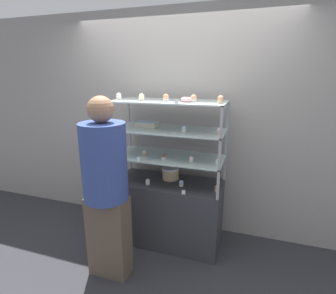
# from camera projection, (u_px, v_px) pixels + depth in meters

# --- Properties ---
(ground_plane) EXTENTS (20.00, 20.00, 0.00)m
(ground_plane) POSITION_uv_depth(u_px,v_px,m) (168.00, 239.00, 3.10)
(ground_plane) COLOR #2D2D33
(back_wall) EXTENTS (8.00, 0.05, 2.60)m
(back_wall) POSITION_uv_depth(u_px,v_px,m) (179.00, 124.00, 3.13)
(back_wall) COLOR gray
(back_wall) RESTS_ON ground_plane
(display_base) EXTENTS (1.18, 0.54, 0.73)m
(display_base) POSITION_uv_depth(u_px,v_px,m) (168.00, 211.00, 3.00)
(display_base) COLOR #333338
(display_base) RESTS_ON ground_plane
(display_riser_lower) EXTENTS (1.18, 0.54, 0.30)m
(display_riser_lower) POSITION_uv_depth(u_px,v_px,m) (168.00, 158.00, 2.83)
(display_riser_lower) COLOR #99999E
(display_riser_lower) RESTS_ON display_base
(display_riser_middle) EXTENTS (1.18, 0.54, 0.30)m
(display_riser_middle) POSITION_uv_depth(u_px,v_px,m) (168.00, 131.00, 2.75)
(display_riser_middle) COLOR #99999E
(display_riser_middle) RESTS_ON display_riser_lower
(display_riser_upper) EXTENTS (1.18, 0.54, 0.30)m
(display_riser_upper) POSITION_uv_depth(u_px,v_px,m) (168.00, 103.00, 2.67)
(display_riser_upper) COLOR #99999E
(display_riser_upper) RESTS_ON display_riser_middle
(layer_cake_centerpiece) EXTENTS (0.19, 0.19, 0.14)m
(layer_cake_centerpiece) POSITION_uv_depth(u_px,v_px,m) (171.00, 173.00, 2.96)
(layer_cake_centerpiece) COLOR #DBBC84
(layer_cake_centerpiece) RESTS_ON display_base
(sheet_cake_frosted) EXTENTS (0.24, 0.13, 0.06)m
(sheet_cake_frosted) POSITION_uv_depth(u_px,v_px,m) (147.00, 124.00, 2.87)
(sheet_cake_frosted) COLOR beige
(sheet_cake_frosted) RESTS_ON display_riser_middle
(cupcake_0) EXTENTS (0.05, 0.05, 0.07)m
(cupcake_0) POSITION_uv_depth(u_px,v_px,m) (120.00, 177.00, 2.95)
(cupcake_0) COLOR beige
(cupcake_0) RESTS_ON display_base
(cupcake_1) EXTENTS (0.05, 0.05, 0.07)m
(cupcake_1) POSITION_uv_depth(u_px,v_px,m) (148.00, 182.00, 2.82)
(cupcake_1) COLOR white
(cupcake_1) RESTS_ON display_base
(cupcake_2) EXTENTS (0.05, 0.05, 0.07)m
(cupcake_2) POSITION_uv_depth(u_px,v_px,m) (181.00, 183.00, 2.78)
(cupcake_2) COLOR white
(cupcake_2) RESTS_ON display_base
(cupcake_3) EXTENTS (0.05, 0.05, 0.07)m
(cupcake_3) POSITION_uv_depth(u_px,v_px,m) (217.00, 188.00, 2.66)
(cupcake_3) COLOR beige
(cupcake_3) RESTS_ON display_base
(price_tag_0) EXTENTS (0.04, 0.00, 0.04)m
(price_tag_0) POSITION_uv_depth(u_px,v_px,m) (183.00, 192.00, 2.59)
(price_tag_0) COLOR white
(price_tag_0) RESTS_ON display_base
(cupcake_4) EXTENTS (0.05, 0.05, 0.06)m
(cupcake_4) POSITION_uv_depth(u_px,v_px,m) (119.00, 152.00, 2.90)
(cupcake_4) COLOR white
(cupcake_4) RESTS_ON display_riser_lower
(cupcake_5) EXTENTS (0.05, 0.05, 0.06)m
(cupcake_5) POSITION_uv_depth(u_px,v_px,m) (144.00, 153.00, 2.85)
(cupcake_5) COLOR #CCB28C
(cupcake_5) RESTS_ON display_riser_lower
(cupcake_6) EXTENTS (0.05, 0.05, 0.06)m
(cupcake_6) POSITION_uv_depth(u_px,v_px,m) (164.00, 156.00, 2.72)
(cupcake_6) COLOR white
(cupcake_6) RESTS_ON display_riser_lower
(cupcake_7) EXTENTS (0.05, 0.05, 0.06)m
(cupcake_7) POSITION_uv_depth(u_px,v_px,m) (191.00, 159.00, 2.64)
(cupcake_7) COLOR beige
(cupcake_7) RESTS_ON display_riser_lower
(cupcake_8) EXTENTS (0.05, 0.05, 0.06)m
(cupcake_8) POSITION_uv_depth(u_px,v_px,m) (218.00, 162.00, 2.55)
(cupcake_8) COLOR white
(cupcake_8) RESTS_ON display_riser_lower
(price_tag_1) EXTENTS (0.04, 0.00, 0.04)m
(price_tag_1) POSITION_uv_depth(u_px,v_px,m) (138.00, 159.00, 2.66)
(price_tag_1) COLOR white
(price_tag_1) RESTS_ON display_riser_lower
(cupcake_9) EXTENTS (0.05, 0.05, 0.06)m
(cupcake_9) POSITION_uv_depth(u_px,v_px,m) (118.00, 125.00, 2.81)
(cupcake_9) COLOR white
(cupcake_9) RESTS_ON display_riser_middle
(cupcake_10) EXTENTS (0.05, 0.05, 0.06)m
(cupcake_10) POSITION_uv_depth(u_px,v_px,m) (184.00, 129.00, 2.61)
(cupcake_10) COLOR white
(cupcake_10) RESTS_ON display_riser_middle
(cupcake_11) EXTENTS (0.05, 0.05, 0.06)m
(cupcake_11) POSITION_uv_depth(u_px,v_px,m) (219.00, 131.00, 2.50)
(cupcake_11) COLOR #CCB28C
(cupcake_11) RESTS_ON display_riser_middle
(price_tag_2) EXTENTS (0.04, 0.00, 0.04)m
(price_tag_2) POSITION_uv_depth(u_px,v_px,m) (119.00, 129.00, 2.64)
(price_tag_2) COLOR white
(price_tag_2) RESTS_ON display_riser_middle
(cupcake_12) EXTENTS (0.06, 0.06, 0.07)m
(cupcake_12) POSITION_uv_depth(u_px,v_px,m) (119.00, 96.00, 2.76)
(cupcake_12) COLOR beige
(cupcake_12) RESTS_ON display_riser_upper
(cupcake_13) EXTENTS (0.06, 0.06, 0.07)m
(cupcake_13) POSITION_uv_depth(u_px,v_px,m) (142.00, 97.00, 2.66)
(cupcake_13) COLOR beige
(cupcake_13) RESTS_ON display_riser_upper
(cupcake_14) EXTENTS (0.06, 0.06, 0.07)m
(cupcake_14) POSITION_uv_depth(u_px,v_px,m) (166.00, 98.00, 2.61)
(cupcake_14) COLOR beige
(cupcake_14) RESTS_ON display_riser_upper
(cupcake_15) EXTENTS (0.06, 0.06, 0.07)m
(cupcake_15) POSITION_uv_depth(u_px,v_px,m) (194.00, 98.00, 2.53)
(cupcake_15) COLOR beige
(cupcake_15) RESTS_ON display_riser_upper
(cupcake_16) EXTENTS (0.06, 0.06, 0.07)m
(cupcake_16) POSITION_uv_depth(u_px,v_px,m) (221.00, 100.00, 2.42)
(cupcake_16) COLOR #CCB28C
(cupcake_16) RESTS_ON display_riser_upper
(price_tag_3) EXTENTS (0.04, 0.00, 0.04)m
(price_tag_3) POSITION_uv_depth(u_px,v_px,m) (176.00, 101.00, 2.38)
(price_tag_3) COLOR white
(price_tag_3) RESTS_ON display_riser_upper
(donut_glazed) EXTENTS (0.14, 0.14, 0.04)m
(donut_glazed) POSITION_uv_depth(u_px,v_px,m) (188.00, 99.00, 2.57)
(donut_glazed) COLOR #EFB2BC
(donut_glazed) RESTS_ON display_riser_upper
(customer_figure) EXTENTS (0.40, 0.40, 1.71)m
(customer_figure) POSITION_uv_depth(u_px,v_px,m) (106.00, 186.00, 2.34)
(customer_figure) COLOR brown
(customer_figure) RESTS_ON ground_plane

